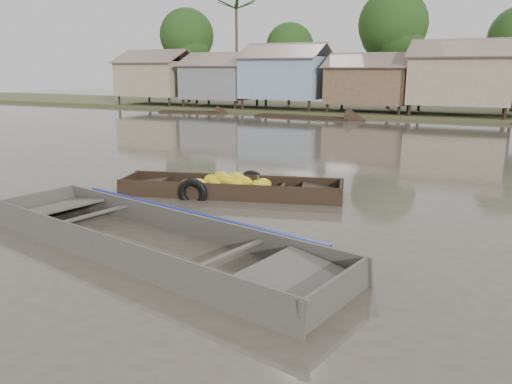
% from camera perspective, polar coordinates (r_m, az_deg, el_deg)
% --- Properties ---
extents(ground, '(120.00, 120.00, 0.00)m').
position_cam_1_polar(ground, '(10.34, -3.54, -5.51)').
color(ground, '#4B423A').
rests_on(ground, ground).
extents(riverbank, '(120.00, 12.47, 10.22)m').
position_cam_1_polar(riverbank, '(40.43, 23.36, 12.35)').
color(riverbank, '#384723').
rests_on(riverbank, ground).
extents(banana_boat, '(6.36, 3.01, 0.86)m').
position_cam_1_polar(banana_boat, '(13.96, -3.18, 0.46)').
color(banana_boat, black).
rests_on(banana_boat, ground).
extents(viewer_boat, '(8.60, 3.90, 0.67)m').
position_cam_1_polar(viewer_boat, '(9.99, -11.72, -6.02)').
color(viewer_boat, '#453F3A').
rests_on(viewer_boat, ground).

